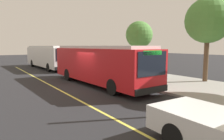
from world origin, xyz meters
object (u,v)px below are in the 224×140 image
Objects in this scene: transit_bus_second at (48,56)px; waiting_bench at (144,71)px; transit_bus_main at (100,64)px; route_sign_post at (142,59)px.

waiting_bench is at bearing 19.61° from transit_bus_second.
transit_bus_main is 13.68m from transit_bus_second.
transit_bus_main is 0.94× the size of transit_bus_second.
route_sign_post is at bearing 9.63° from transit_bus_second.
waiting_bench is 3.23m from route_sign_post.
transit_bus_main is 3.22m from route_sign_post.
transit_bus_main and route_sign_post have the same top height.
transit_bus_second is 14.11m from waiting_bench.
route_sign_post is at bearing -46.36° from waiting_bench.
transit_bus_second is (-13.68, 0.17, 0.00)m from transit_bus_main.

